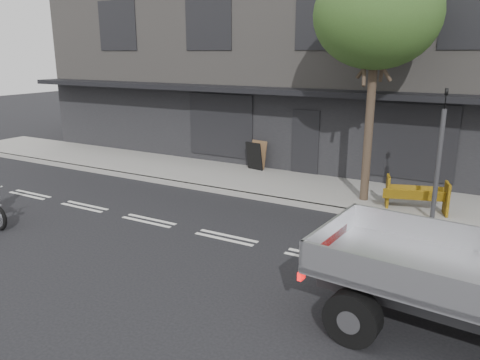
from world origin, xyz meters
name	(u,v)px	position (x,y,z in m)	size (l,w,h in m)	color
ground	(226,238)	(0.00, 0.00, 0.00)	(80.00, 80.00, 0.00)	black
sidewalk	(300,187)	(0.00, 4.70, 0.07)	(32.00, 3.20, 0.15)	gray
kerb	(280,201)	(0.00, 3.10, 0.07)	(32.00, 0.20, 0.15)	gray
building_main	(363,60)	(0.00, 11.30, 4.00)	(26.00, 10.00, 8.00)	slate
street_tree	(377,15)	(2.20, 4.20, 5.28)	(3.40, 3.40, 6.74)	#382B21
traffic_light_pole	(438,163)	(4.20, 3.35, 1.65)	(0.12, 0.12, 3.50)	#2D2D30
construction_barrier	(415,196)	(3.68, 3.69, 0.61)	(1.64, 0.66, 0.92)	#DE9D0B
sandwich_board	(254,156)	(-2.27, 5.77, 0.67)	(0.66, 0.44, 1.04)	black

